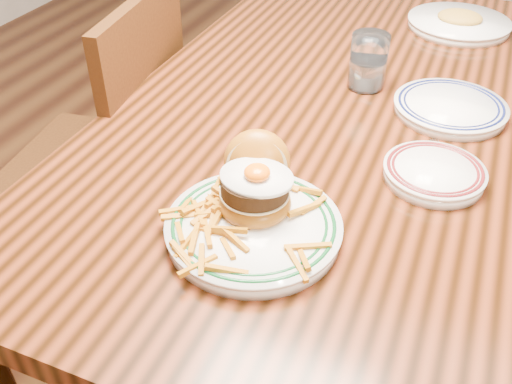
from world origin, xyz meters
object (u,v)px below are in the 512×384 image
at_px(side_plate, 434,172).
at_px(table, 326,132).
at_px(chair_left, 114,154).
at_px(main_plate, 254,211).

bearing_deg(side_plate, table, 160.97).
relative_size(chair_left, side_plate, 4.83).
bearing_deg(table, side_plate, -40.67).
relative_size(main_plate, side_plate, 1.54).
bearing_deg(main_plate, table, 72.39).
distance_m(table, side_plate, 0.36).
height_order(table, chair_left, chair_left).
height_order(table, side_plate, side_plate).
bearing_deg(table, chair_left, -173.32).
bearing_deg(main_plate, side_plate, 25.64).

